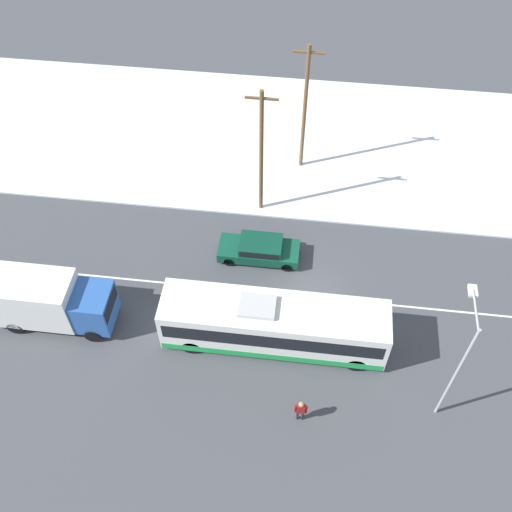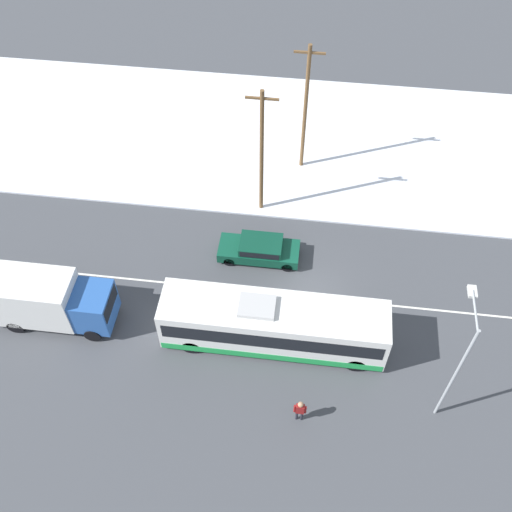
# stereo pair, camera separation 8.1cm
# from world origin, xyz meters

# --- Properties ---
(ground_plane) EXTENTS (120.00, 120.00, 0.00)m
(ground_plane) POSITION_xyz_m (0.00, 0.00, 0.00)
(ground_plane) COLOR #424449
(snow_lot) EXTENTS (80.00, 14.53, 0.12)m
(snow_lot) POSITION_xyz_m (0.00, 12.99, 0.06)
(snow_lot) COLOR silver
(snow_lot) RESTS_ON ground_plane
(lane_marking_center) EXTENTS (60.00, 0.12, 0.00)m
(lane_marking_center) POSITION_xyz_m (0.00, 0.00, 0.00)
(lane_marking_center) COLOR silver
(lane_marking_center) RESTS_ON ground_plane
(city_bus) EXTENTS (11.39, 2.57, 3.16)m
(city_bus) POSITION_xyz_m (-1.75, -3.02, 1.55)
(city_bus) COLOR white
(city_bus) RESTS_ON ground_plane
(box_truck) EXTENTS (6.54, 2.30, 3.27)m
(box_truck) POSITION_xyz_m (-13.55, -3.08, 1.78)
(box_truck) COLOR silver
(box_truck) RESTS_ON ground_plane
(sedan_car) EXTENTS (4.64, 1.80, 1.35)m
(sedan_car) POSITION_xyz_m (-3.12, 2.52, 0.75)
(sedan_car) COLOR #0F4733
(sedan_car) RESTS_ON ground_plane
(pedestrian_at_stop) EXTENTS (0.61, 0.27, 1.69)m
(pedestrian_at_stop) POSITION_xyz_m (-0.06, -7.17, 1.04)
(pedestrian_at_stop) COLOR #23232D
(pedestrian_at_stop) RESTS_ON ground_plane
(streetlamp) EXTENTS (0.36, 2.40, 7.41)m
(streetlamp) POSITION_xyz_m (6.45, -5.57, 4.66)
(streetlamp) COLOR #9EA3A8
(streetlamp) RESTS_ON ground_plane
(utility_pole_roadside) EXTENTS (1.80, 0.24, 8.75)m
(utility_pole_roadside) POSITION_xyz_m (-3.50, 6.43, 4.56)
(utility_pole_roadside) COLOR brown
(utility_pole_roadside) RESTS_ON ground_plane
(utility_pole_snowlot) EXTENTS (1.80, 0.24, 8.97)m
(utility_pole_snowlot) POSITION_xyz_m (-1.33, 10.62, 4.67)
(utility_pole_snowlot) COLOR brown
(utility_pole_snowlot) RESTS_ON ground_plane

